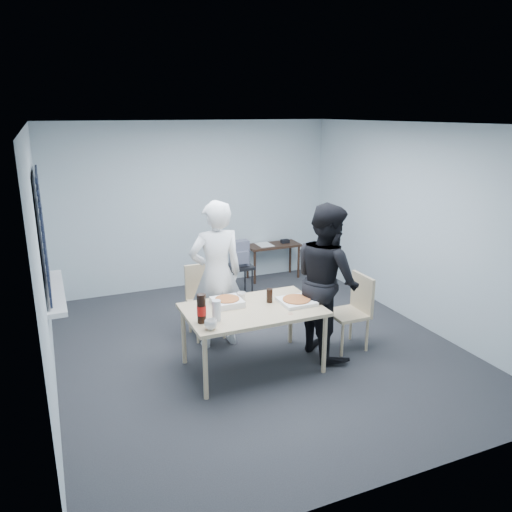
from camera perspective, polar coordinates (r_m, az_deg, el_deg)
name	(u,v)px	position (r m, az deg, el deg)	size (l,w,h in m)	color
room	(45,241)	(5.56, -22.96, 1.55)	(5.00, 5.00, 5.00)	#28282C
dining_table	(253,313)	(5.38, -0.38, -6.55)	(1.45, 0.92, 0.71)	beige
chair_far	(204,295)	(6.30, -5.97, -4.44)	(0.42, 0.42, 0.89)	beige
chair_right	(354,306)	(6.02, 11.16, -5.67)	(0.42, 0.42, 0.89)	beige
person_white	(216,275)	(5.85, -4.57, -2.16)	(0.65, 0.42, 1.77)	white
person_black	(327,280)	(5.71, 8.08, -2.75)	(0.86, 0.47, 1.77)	black
side_table	(273,249)	(8.35, 1.98, 0.82)	(0.89, 0.39, 0.59)	#371F16
stool	(240,272)	(7.47, -1.89, -1.89)	(0.37, 0.37, 0.51)	black
backpack	(240,254)	(7.38, -1.88, 0.27)	(0.27, 0.20, 0.38)	slate
pizza_box_a	(227,302)	(5.43, -3.31, -5.24)	(0.31, 0.31, 0.08)	white
pizza_box_b	(296,301)	(5.50, 4.64, -5.14)	(0.36, 0.36, 0.05)	white
mug_a	(211,325)	(4.86, -5.19, -7.81)	(0.12, 0.12, 0.10)	white
mug_b	(241,296)	(5.55, -1.69, -4.64)	(0.10, 0.10, 0.09)	white
cola_glass	(270,296)	(5.48, 1.55, -4.56)	(0.07, 0.07, 0.15)	black
soda_bottle	(201,309)	(4.98, -6.25, -6.05)	(0.09, 0.09, 0.30)	black
plastic_cups	(216,310)	(5.02, -4.54, -6.23)	(0.09, 0.09, 0.21)	silver
rubber_band	(290,314)	(5.22, 3.94, -6.59)	(0.05, 0.05, 0.00)	red
papers	(264,245)	(8.29, 0.96, 1.32)	(0.24, 0.32, 0.01)	white
black_box	(285,241)	(8.42, 3.33, 1.70)	(0.13, 0.09, 0.06)	black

